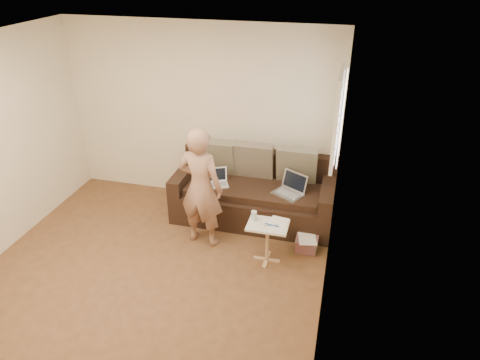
{
  "coord_description": "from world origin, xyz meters",
  "views": [
    {
      "loc": [
        2.02,
        -3.38,
        3.42
      ],
      "look_at": [
        0.8,
        1.4,
        0.78
      ],
      "focal_mm": 32.61,
      "sensor_mm": 36.0,
      "label": 1
    }
  ],
  "objects_px": {
    "side_table": "(267,243)",
    "laptop_silver": "(288,195)",
    "laptop_white": "(217,185)",
    "drinking_glass": "(254,216)",
    "sofa": "(254,191)",
    "person": "(201,188)",
    "striped_box": "(307,243)"
  },
  "relations": [
    {
      "from": "laptop_white",
      "to": "striped_box",
      "type": "relative_size",
      "value": 1.07
    },
    {
      "from": "laptop_white",
      "to": "drinking_glass",
      "type": "bearing_deg",
      "value": -71.98
    },
    {
      "from": "drinking_glass",
      "to": "striped_box",
      "type": "bearing_deg",
      "value": 24.97
    },
    {
      "from": "laptop_white",
      "to": "drinking_glass",
      "type": "distance_m",
      "value": 1.01
    },
    {
      "from": "laptop_silver",
      "to": "sofa",
      "type": "bearing_deg",
      "value": -166.79
    },
    {
      "from": "laptop_white",
      "to": "drinking_glass",
      "type": "relative_size",
      "value": 2.5
    },
    {
      "from": "side_table",
      "to": "sofa",
      "type": "bearing_deg",
      "value": 112.41
    },
    {
      "from": "sofa",
      "to": "laptop_silver",
      "type": "xyz_separation_m",
      "value": [
        0.5,
        -0.15,
        0.1
      ]
    },
    {
      "from": "laptop_silver",
      "to": "person",
      "type": "relative_size",
      "value": 0.24
    },
    {
      "from": "side_table",
      "to": "laptop_silver",
      "type": "bearing_deg",
      "value": 81.39
    },
    {
      "from": "sofa",
      "to": "side_table",
      "type": "height_order",
      "value": "sofa"
    },
    {
      "from": "drinking_glass",
      "to": "person",
      "type": "bearing_deg",
      "value": 168.56
    },
    {
      "from": "laptop_silver",
      "to": "drinking_glass",
      "type": "bearing_deg",
      "value": -82.78
    },
    {
      "from": "person",
      "to": "drinking_glass",
      "type": "height_order",
      "value": "person"
    },
    {
      "from": "laptop_silver",
      "to": "side_table",
      "type": "height_order",
      "value": "laptop_silver"
    },
    {
      "from": "laptop_silver",
      "to": "person",
      "type": "height_order",
      "value": "person"
    },
    {
      "from": "side_table",
      "to": "striped_box",
      "type": "xyz_separation_m",
      "value": [
        0.45,
        0.34,
        -0.18
      ]
    },
    {
      "from": "drinking_glass",
      "to": "striped_box",
      "type": "height_order",
      "value": "drinking_glass"
    },
    {
      "from": "laptop_silver",
      "to": "striped_box",
      "type": "distance_m",
      "value": 0.69
    },
    {
      "from": "sofa",
      "to": "striped_box",
      "type": "bearing_deg",
      "value": -34.73
    },
    {
      "from": "drinking_glass",
      "to": "striped_box",
      "type": "xyz_separation_m",
      "value": [
        0.63,
        0.29,
        -0.5
      ]
    },
    {
      "from": "sofa",
      "to": "drinking_glass",
      "type": "xyz_separation_m",
      "value": [
        0.2,
        -0.87,
        0.17
      ]
    },
    {
      "from": "person",
      "to": "drinking_glass",
      "type": "bearing_deg",
      "value": 176.85
    },
    {
      "from": "laptop_white",
      "to": "sofa",
      "type": "bearing_deg",
      "value": -9.59
    },
    {
      "from": "side_table",
      "to": "drinking_glass",
      "type": "xyz_separation_m",
      "value": [
        -0.18,
        0.05,
        0.33
      ]
    },
    {
      "from": "laptop_white",
      "to": "striped_box",
      "type": "bearing_deg",
      "value": -43.59
    },
    {
      "from": "sofa",
      "to": "drinking_glass",
      "type": "relative_size",
      "value": 18.33
    },
    {
      "from": "laptop_silver",
      "to": "laptop_white",
      "type": "xyz_separation_m",
      "value": [
        -0.99,
        0.01,
        0.0
      ]
    },
    {
      "from": "side_table",
      "to": "striped_box",
      "type": "relative_size",
      "value": 1.89
    },
    {
      "from": "laptop_white",
      "to": "drinking_glass",
      "type": "xyz_separation_m",
      "value": [
        0.69,
        -0.73,
        0.07
      ]
    },
    {
      "from": "sofa",
      "to": "person",
      "type": "relative_size",
      "value": 1.38
    },
    {
      "from": "laptop_silver",
      "to": "side_table",
      "type": "relative_size",
      "value": 0.72
    }
  ]
}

